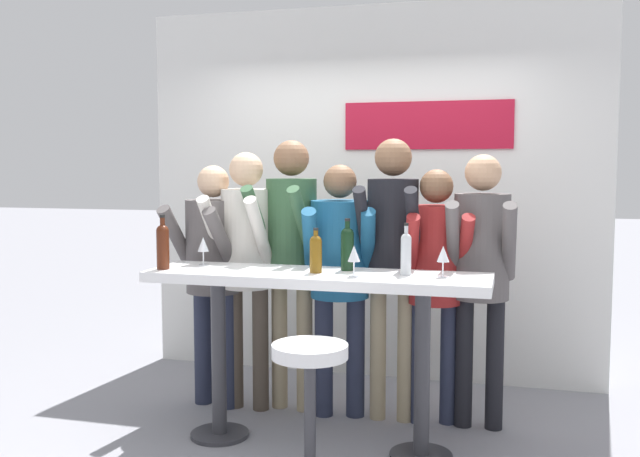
# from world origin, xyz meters

# --- Properties ---
(ground_plane) EXTENTS (40.00, 40.00, 0.00)m
(ground_plane) POSITION_xyz_m (0.00, 0.00, 0.00)
(ground_plane) COLOR gray
(back_wall) EXTENTS (3.60, 0.12, 2.90)m
(back_wall) POSITION_xyz_m (0.00, 1.56, 1.45)
(back_wall) COLOR silver
(back_wall) RESTS_ON ground_plane
(tasting_table) EXTENTS (2.00, 0.53, 1.05)m
(tasting_table) POSITION_xyz_m (-0.00, 0.00, 0.85)
(tasting_table) COLOR white
(tasting_table) RESTS_ON ground_plane
(bar_stool) EXTENTS (0.41, 0.41, 0.77)m
(bar_stool) POSITION_xyz_m (0.13, -0.58, 0.51)
(bar_stool) COLOR #333338
(bar_stool) RESTS_ON ground_plane
(person_far_left) EXTENTS (0.53, 0.61, 1.67)m
(person_far_left) POSITION_xyz_m (-0.88, 0.52, 1.03)
(person_far_left) COLOR #23283D
(person_far_left) RESTS_ON ground_plane
(person_left) EXTENTS (0.42, 0.54, 1.76)m
(person_left) POSITION_xyz_m (-0.64, 0.52, 1.10)
(person_left) COLOR #473D33
(person_left) RESTS_ON ground_plane
(person_center_left) EXTENTS (0.45, 0.58, 1.84)m
(person_center_left) POSITION_xyz_m (-0.34, 0.59, 1.15)
(person_center_left) COLOR gray
(person_center_left) RESTS_ON ground_plane
(person_center) EXTENTS (0.53, 0.61, 1.67)m
(person_center) POSITION_xyz_m (0.01, 0.54, 1.03)
(person_center) COLOR #23283D
(person_center) RESTS_ON ground_plane
(person_center_right) EXTENTS (0.40, 0.54, 1.84)m
(person_center_right) POSITION_xyz_m (0.35, 0.56, 1.16)
(person_center_right) COLOR gray
(person_center_right) RESTS_ON ground_plane
(person_right) EXTENTS (0.47, 0.57, 1.64)m
(person_right) POSITION_xyz_m (0.63, 0.57, 1.02)
(person_right) COLOR #23283D
(person_right) RESTS_ON ground_plane
(person_far_right) EXTENTS (0.42, 0.53, 1.74)m
(person_far_right) POSITION_xyz_m (0.91, 0.57, 1.08)
(person_far_right) COLOR black
(person_far_right) RESTS_ON ground_plane
(wine_bottle_0) EXTENTS (0.07, 0.07, 0.26)m
(wine_bottle_0) POSITION_xyz_m (0.00, -0.01, 1.17)
(wine_bottle_0) COLOR brown
(wine_bottle_0) RESTS_ON tasting_table
(wine_bottle_1) EXTENTS (0.06, 0.06, 0.30)m
(wine_bottle_1) POSITION_xyz_m (0.52, 0.04, 1.18)
(wine_bottle_1) COLOR #B7BCC1
(wine_bottle_1) RESTS_ON tasting_table
(wine_bottle_2) EXTENTS (0.08, 0.08, 0.33)m
(wine_bottle_2) POSITION_xyz_m (-0.92, -0.12, 1.20)
(wine_bottle_2) COLOR #4C1E0F
(wine_bottle_2) RESTS_ON tasting_table
(wine_bottle_3) EXTENTS (0.08, 0.08, 0.31)m
(wine_bottle_3) POSITION_xyz_m (0.15, 0.13, 1.19)
(wine_bottle_3) COLOR black
(wine_bottle_3) RESTS_ON tasting_table
(wine_glass_0) EXTENTS (0.07, 0.07, 0.18)m
(wine_glass_0) POSITION_xyz_m (0.73, 0.01, 1.17)
(wine_glass_0) COLOR silver
(wine_glass_0) RESTS_ON tasting_table
(wine_glass_1) EXTENTS (0.07, 0.07, 0.18)m
(wine_glass_1) POSITION_xyz_m (-0.76, 0.10, 1.17)
(wine_glass_1) COLOR silver
(wine_glass_1) RESTS_ON tasting_table
(wine_glass_2) EXTENTS (0.07, 0.07, 0.18)m
(wine_glass_2) POSITION_xyz_m (0.25, -0.10, 1.17)
(wine_glass_2) COLOR silver
(wine_glass_2) RESTS_ON tasting_table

